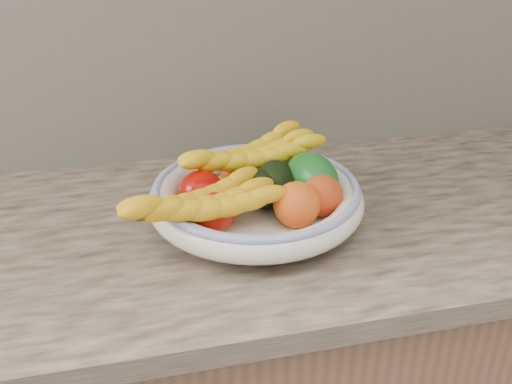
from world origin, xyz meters
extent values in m
cube|color=tan|center=(0.00, 1.68, 0.88)|extent=(2.44, 0.66, 0.04)
cube|color=beige|center=(0.00, 1.99, 1.15)|extent=(2.40, 0.02, 0.50)
cylinder|color=white|center=(0.00, 1.66, 0.91)|extent=(0.13, 0.13, 0.02)
cylinder|color=white|center=(0.00, 1.66, 0.92)|extent=(0.32, 0.32, 0.01)
torus|color=white|center=(0.00, 1.66, 0.95)|extent=(0.39, 0.39, 0.05)
torus|color=#3C4DAA|center=(0.00, 1.66, 0.97)|extent=(0.37, 0.37, 0.02)
ellipsoid|color=#EE4D05|center=(-0.02, 1.75, 0.95)|extent=(0.07, 0.07, 0.05)
ellipsoid|color=#DE6804|center=(0.02, 1.76, 0.95)|extent=(0.06, 0.06, 0.05)
ellipsoid|color=#FF6605|center=(-0.01, 1.73, 0.95)|extent=(0.07, 0.07, 0.05)
ellipsoid|color=#A60802|center=(-0.10, 1.68, 0.96)|extent=(0.10, 0.10, 0.07)
ellipsoid|color=red|center=(-0.09, 1.60, 0.96)|extent=(0.09, 0.09, 0.07)
ellipsoid|color=black|center=(0.01, 1.66, 0.96)|extent=(0.09, 0.11, 0.07)
ellipsoid|color=black|center=(0.04, 1.68, 0.96)|extent=(0.10, 0.13, 0.08)
ellipsoid|color=#105618|center=(0.11, 1.66, 0.98)|extent=(0.14, 0.15, 0.11)
ellipsoid|color=orange|center=(0.05, 1.59, 0.97)|extent=(0.10, 0.10, 0.08)
ellipsoid|color=orange|center=(0.11, 1.61, 0.97)|extent=(0.09, 0.09, 0.07)
camera|label=1|loc=(-0.21, 0.77, 1.44)|focal=40.00mm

